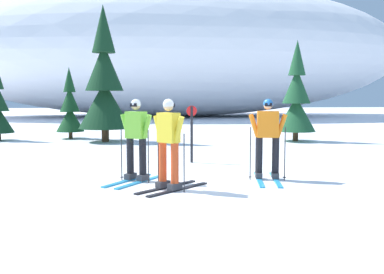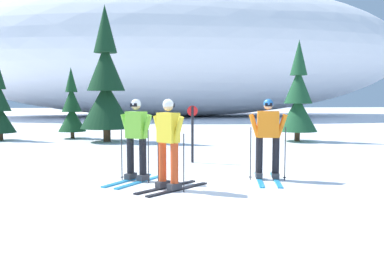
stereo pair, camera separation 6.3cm
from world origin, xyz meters
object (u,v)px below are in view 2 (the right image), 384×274
Objects in this scene: skier_orange_jacket at (268,137)px; skier_yellow_jacket at (169,143)px; skier_lime_jacket at (136,138)px; pine_tree_center_right at (106,85)px; trail_marker_post at (192,130)px; pine_tree_far_right at (298,99)px; pine_tree_far_left at (0,108)px; pine_tree_center_left at (72,109)px.

skier_yellow_jacket is (-2.12, -0.83, -0.01)m from skier_orange_jacket.
skier_orange_jacket is 1.00× the size of skier_lime_jacket.
skier_yellow_jacket is 0.33× the size of pine_tree_center_right.
pine_tree_center_right is at bearing 117.90° from skier_orange_jacket.
pine_tree_center_right is 3.46× the size of trail_marker_post.
skier_orange_jacket is 2.77m from skier_lime_jacket.
skier_yellow_jacket is 0.43× the size of pine_tree_far_right.
skier_orange_jacket is at bearing -45.98° from pine_tree_far_left.
pine_tree_far_left is 9.68m from trail_marker_post.
pine_tree_far_right is 6.92m from trail_marker_post.
skier_orange_jacket is at bearing 21.24° from skier_yellow_jacket.
pine_tree_center_left is 0.75× the size of pine_tree_far_right.
pine_tree_far_right is at bearing 47.91° from trail_marker_post.
skier_orange_jacket is 2.28m from skier_yellow_jacket.
skier_yellow_jacket is 0.58× the size of pine_tree_center_left.
skier_yellow_jacket is 11.03m from pine_tree_center_left.
pine_tree_center_right reaches higher than trail_marker_post.
pine_tree_center_right is at bearing -41.74° from pine_tree_center_left.
pine_tree_center_right is at bearing 176.11° from pine_tree_far_right.
skier_yellow_jacket is 1.13× the size of trail_marker_post.
pine_tree_far_left is at bearing 123.68° from skier_yellow_jacket.
skier_lime_jacket is 0.57× the size of pine_tree_center_left.
pine_tree_far_left reaches higher than skier_orange_jacket.
skier_orange_jacket is 0.57× the size of pine_tree_center_left.
trail_marker_post is at bearing 119.19° from skier_orange_jacket.
skier_lime_jacket is 0.32× the size of pine_tree_center_right.
pine_tree_far_left is 4.49m from pine_tree_center_right.
pine_tree_center_left is at bearing 167.95° from pine_tree_far_right.
pine_tree_far_right is at bearing 51.40° from skier_lime_jacket.
pine_tree_center_left is at bearing 12.81° from pine_tree_far_left.
skier_yellow_jacket is 9.99m from pine_tree_far_right.
skier_yellow_jacket is at bearing -158.76° from skier_orange_jacket.
pine_tree_far_right reaches higher than pine_tree_center_left.
pine_tree_far_right is at bearing -3.89° from pine_tree_center_right.
skier_orange_jacket is at bearing -60.81° from trail_marker_post.
skier_orange_jacket is 9.25m from pine_tree_center_right.
skier_orange_jacket is 2.85m from trail_marker_post.
pine_tree_center_right reaches higher than pine_tree_far_left.
pine_tree_far_left is at bearing 123.48° from skier_lime_jacket.
pine_tree_center_right is (4.33, -0.82, 0.89)m from pine_tree_far_left.
skier_orange_jacket is 1.13× the size of trail_marker_post.
trail_marker_post is at bearing -57.40° from pine_tree_center_left.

